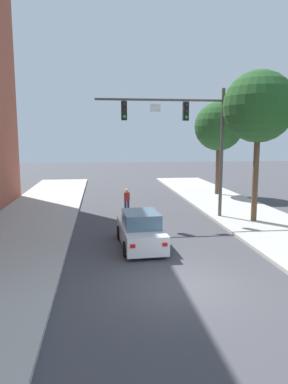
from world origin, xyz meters
TOP-DOWN VIEW (x-y plane):
  - ground_plane at (0.00, 0.00)m, footprint 120.00×120.00m
  - traffic_signal_mast at (2.45, 9.48)m, footprint 7.47×0.38m
  - car_lead_white at (-0.80, 4.46)m, footprint 1.98×4.31m
  - pedestrian_crossing_road at (-0.89, 11.33)m, footprint 0.36×0.22m
  - street_tree_second at (6.12, 8.07)m, footprint 3.91×3.91m
  - street_tree_third at (7.20, 17.77)m, footprint 3.99×3.99m

SIDE VIEW (x-z plane):
  - ground_plane at x=0.00m, z-range 0.00..0.00m
  - car_lead_white at x=-0.80m, z-range -0.08..1.52m
  - pedestrian_crossing_road at x=-0.89m, z-range 0.09..1.73m
  - traffic_signal_mast at x=2.45m, z-range 1.63..9.13m
  - street_tree_third at x=7.20m, z-range 1.94..9.55m
  - street_tree_second at x=6.12m, z-range 2.32..10.63m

